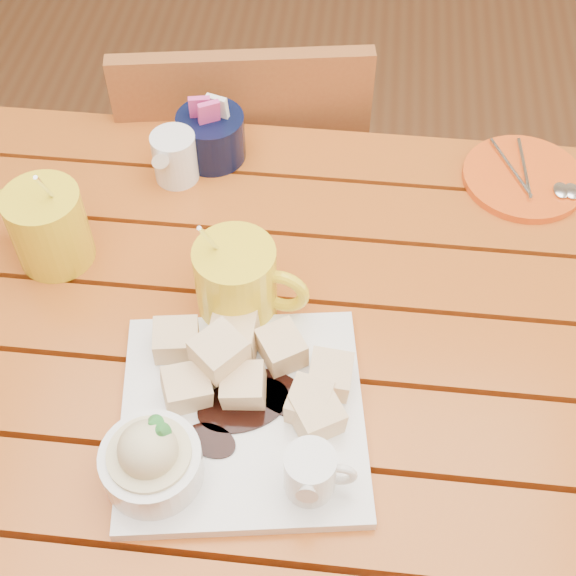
# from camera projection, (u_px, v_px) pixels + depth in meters

# --- Properties ---
(ground) EXTENTS (5.00, 5.00, 0.00)m
(ground) POSITION_uv_depth(u_px,v_px,m) (267.00, 551.00, 1.59)
(ground) COLOR brown
(ground) RESTS_ON ground
(table) EXTENTS (1.20, 0.79, 0.75)m
(table) POSITION_uv_depth(u_px,v_px,m) (257.00, 378.00, 1.09)
(table) COLOR #AC4716
(table) RESTS_ON ground
(dessert_plate) EXTENTS (0.32, 0.32, 0.11)m
(dessert_plate) POSITION_uv_depth(u_px,v_px,m) (224.00, 420.00, 0.89)
(dessert_plate) COLOR white
(dessert_plate) RESTS_ON table
(coffee_mug_left) EXTENTS (0.14, 0.10, 0.17)m
(coffee_mug_left) POSITION_uv_depth(u_px,v_px,m) (47.00, 225.00, 1.04)
(coffee_mug_left) COLOR yellow
(coffee_mug_left) RESTS_ON table
(coffee_mug_right) EXTENTS (0.14, 0.10, 0.17)m
(coffee_mug_right) POSITION_uv_depth(u_px,v_px,m) (239.00, 282.00, 0.98)
(coffee_mug_right) COLOR yellow
(coffee_mug_right) RESTS_ON table
(cream_pitcher) EXTENTS (0.09, 0.08, 0.08)m
(cream_pitcher) POSITION_uv_depth(u_px,v_px,m) (176.00, 156.00, 1.15)
(cream_pitcher) COLOR white
(cream_pitcher) RESTS_ON table
(sugar_caddy) EXTENTS (0.10, 0.10, 0.11)m
(sugar_caddy) POSITION_uv_depth(u_px,v_px,m) (211.00, 135.00, 1.18)
(sugar_caddy) COLOR black
(sugar_caddy) RESTS_ON table
(orange_saucer) EXTENTS (0.18, 0.18, 0.02)m
(orange_saucer) POSITION_uv_depth(u_px,v_px,m) (525.00, 178.00, 1.17)
(orange_saucer) COLOR #E75014
(orange_saucer) RESTS_ON table
(chair_far) EXTENTS (0.47, 0.47, 0.86)m
(chair_far) POSITION_uv_depth(u_px,v_px,m) (248.00, 189.00, 1.55)
(chair_far) COLOR brown
(chair_far) RESTS_ON ground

